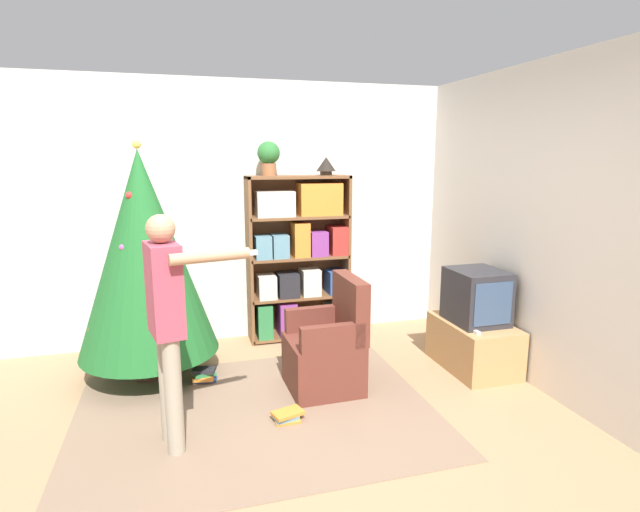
% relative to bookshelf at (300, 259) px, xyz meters
% --- Properties ---
extents(ground_plane, '(14.00, 14.00, 0.00)m').
position_rel_bookshelf_xyz_m(ground_plane, '(-0.58, -1.88, -0.83)').
color(ground_plane, '#9E7A56').
extents(wall_back, '(8.00, 0.10, 2.60)m').
position_rel_bookshelf_xyz_m(wall_back, '(-0.58, 0.23, 0.47)').
color(wall_back, silver).
rests_on(wall_back, ground_plane).
extents(wall_right, '(0.10, 8.00, 2.60)m').
position_rel_bookshelf_xyz_m(wall_right, '(1.62, -1.88, 0.47)').
color(wall_right, silver).
rests_on(wall_right, ground_plane).
extents(area_rug, '(2.59, 1.98, 0.01)m').
position_rel_bookshelf_xyz_m(area_rug, '(-0.69, -1.47, -0.83)').
color(area_rug, '#7F6651').
rests_on(area_rug, ground_plane).
extents(bookshelf, '(1.04, 0.30, 1.68)m').
position_rel_bookshelf_xyz_m(bookshelf, '(0.00, 0.00, 0.00)').
color(bookshelf, brown).
rests_on(bookshelf, ground_plane).
extents(tv_stand, '(0.51, 0.80, 0.43)m').
position_rel_bookshelf_xyz_m(tv_stand, '(1.29, -1.18, -0.62)').
color(tv_stand, tan).
rests_on(tv_stand, ground_plane).
extents(television, '(0.43, 0.49, 0.47)m').
position_rel_bookshelf_xyz_m(television, '(1.29, -1.19, -0.17)').
color(television, '#28282D').
rests_on(television, tv_stand).
extents(game_remote, '(0.04, 0.12, 0.02)m').
position_rel_bookshelf_xyz_m(game_remote, '(1.14, -1.42, -0.39)').
color(game_remote, white).
rests_on(game_remote, tv_stand).
extents(christmas_tree, '(1.15, 1.15, 1.99)m').
position_rel_bookshelf_xyz_m(christmas_tree, '(-1.46, -0.55, 0.23)').
color(christmas_tree, '#4C3323').
rests_on(christmas_tree, ground_plane).
extents(armchair, '(0.58, 0.57, 0.92)m').
position_rel_bookshelf_xyz_m(armchair, '(-0.07, -1.21, -0.51)').
color(armchair, brown).
rests_on(armchair, ground_plane).
extents(standing_person, '(0.69, 0.46, 1.52)m').
position_rel_bookshelf_xyz_m(standing_person, '(-1.27, -1.73, 0.06)').
color(standing_person, '#9E937F').
rests_on(standing_person, ground_plane).
extents(potted_plant, '(0.22, 0.22, 0.33)m').
position_rel_bookshelf_xyz_m(potted_plant, '(-0.30, 0.01, 1.03)').
color(potted_plant, '#935B38').
rests_on(potted_plant, bookshelf).
extents(table_lamp, '(0.20, 0.20, 0.18)m').
position_rel_bookshelf_xyz_m(table_lamp, '(0.28, 0.01, 0.94)').
color(table_lamp, '#473828').
rests_on(table_lamp, bookshelf).
extents(book_pile_near_tree, '(0.21, 0.17, 0.12)m').
position_rel_bookshelf_xyz_m(book_pile_near_tree, '(-1.04, -0.82, -0.78)').
color(book_pile_near_tree, '#284C93').
rests_on(book_pile_near_tree, ground_plane).
extents(book_pile_by_chair, '(0.24, 0.19, 0.07)m').
position_rel_bookshelf_xyz_m(book_pile_by_chair, '(-0.50, -1.64, -0.80)').
color(book_pile_by_chair, orange).
rests_on(book_pile_by_chair, ground_plane).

